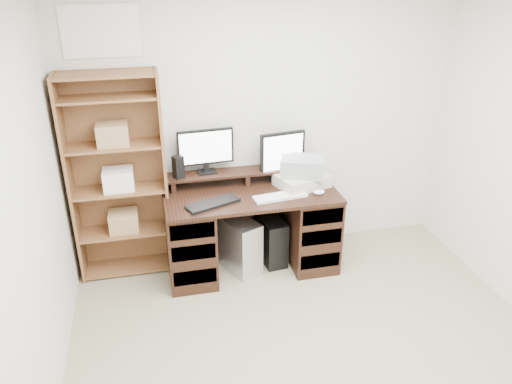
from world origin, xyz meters
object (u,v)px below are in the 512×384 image
object	(u,v)px
monitor_wide	(206,149)
printer	(302,180)
monitor_small	(282,155)
tower_silver	(237,243)
bookshelf	(118,176)
tower_black	(270,238)
desk	(251,228)

from	to	relation	value
monitor_wide	printer	bearing A→B (deg)	-19.42
monitor_wide	monitor_small	xyz separation A→B (m)	(0.68, -0.07, -0.09)
tower_silver	bookshelf	xyz separation A→B (m)	(-0.97, 0.20, 0.67)
printer	tower_silver	size ratio (longest dim) A/B	0.87
printer	tower_black	world-z (taller)	printer
tower_black	bookshelf	world-z (taller)	bookshelf
monitor_small	tower_black	world-z (taller)	monitor_small
tower_black	bookshelf	bearing A→B (deg)	167.59
printer	bookshelf	size ratio (longest dim) A/B	0.24
desk	monitor_wide	distance (m)	0.82
monitor_wide	tower_black	bearing A→B (deg)	-22.33
tower_silver	tower_black	xyz separation A→B (m)	(0.33, 0.06, -0.03)
desk	monitor_small	xyz separation A→B (m)	(0.33, 0.18, 0.61)
tower_silver	bookshelf	size ratio (longest dim) A/B	0.28
monitor_small	printer	distance (m)	0.29
desk	bookshelf	size ratio (longest dim) A/B	0.83
printer	tower_silver	xyz separation A→B (m)	(-0.60, -0.02, -0.55)
monitor_wide	bookshelf	distance (m)	0.78
desk	printer	size ratio (longest dim) A/B	3.47
desk	tower_black	distance (m)	0.27
tower_black	bookshelf	xyz separation A→B (m)	(-1.30, 0.14, 0.70)
monitor_small	bookshelf	bearing A→B (deg)	169.84
monitor_wide	tower_silver	xyz separation A→B (m)	(0.22, -0.24, -0.84)
bookshelf	tower_silver	bearing A→B (deg)	-11.84
monitor_wide	printer	distance (m)	0.90
tower_silver	printer	bearing A→B (deg)	-21.85
desk	tower_black	world-z (taller)	desk
monitor_wide	printer	xyz separation A→B (m)	(0.82, -0.23, -0.28)
desk	tower_black	size ratio (longest dim) A/B	3.26
bookshelf	printer	bearing A→B (deg)	-6.68
tower_silver	tower_black	distance (m)	0.34
tower_silver	bookshelf	world-z (taller)	bookshelf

